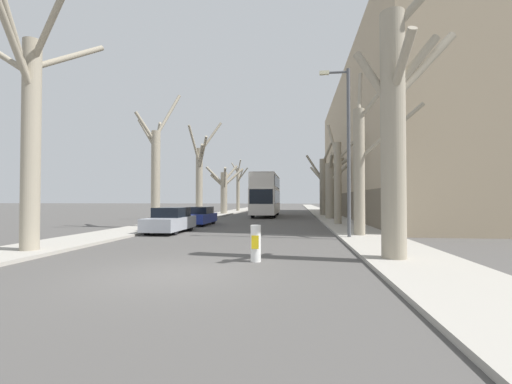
# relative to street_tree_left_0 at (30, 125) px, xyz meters

# --- Properties ---
(ground_plane) EXTENTS (300.00, 300.00, 0.00)m
(ground_plane) POSITION_rel_street_tree_left_0_xyz_m (6.05, -2.48, -4.39)
(ground_plane) COLOR #4C4947
(sidewalk_left) EXTENTS (2.85, 120.00, 0.12)m
(sidewalk_left) POSITION_rel_street_tree_left_0_xyz_m (-0.38, 47.52, -4.33)
(sidewalk_left) COLOR #A39E93
(sidewalk_left) RESTS_ON ground
(sidewalk_right) EXTENTS (2.85, 120.00, 0.12)m
(sidewalk_right) POSITION_rel_street_tree_left_0_xyz_m (12.47, 47.52, -4.33)
(sidewalk_right) COLOR #A39E93
(sidewalk_right) RESTS_ON ground
(building_facade_right) EXTENTS (10.08, 41.68, 15.16)m
(building_facade_right) POSITION_rel_street_tree_left_0_xyz_m (18.88, 27.46, 3.18)
(building_facade_right) COLOR tan
(building_facade_right) RESTS_ON ground
(street_tree_left_0) EXTENTS (5.13, 4.64, 8.55)m
(street_tree_left_0) POSITION_rel_street_tree_left_0_xyz_m (0.00, 0.00, 0.00)
(street_tree_left_0) COLOR gray
(street_tree_left_0) RESTS_ON ground
(street_tree_left_1) EXTENTS (2.70, 3.08, 9.04)m
(street_tree_left_1) POSITION_rel_street_tree_left_0_xyz_m (-0.03, 10.59, -0.62)
(street_tree_left_1) COLOR gray
(street_tree_left_1) RESTS_ON ground
(street_tree_left_2) EXTENTS (2.56, 3.46, 9.32)m
(street_tree_left_2) POSITION_rel_street_tree_left_0_xyz_m (0.07, 20.43, -0.38)
(street_tree_left_2) COLOR gray
(street_tree_left_2) RESTS_ON ground
(street_tree_left_3) EXTENTS (4.47, 3.88, 6.23)m
(street_tree_left_3) POSITION_rel_street_tree_left_0_xyz_m (0.11, 31.07, -1.26)
(street_tree_left_3) COLOR gray
(street_tree_left_3) RESTS_ON ground
(street_tree_left_4) EXTENTS (2.64, 1.36, 7.92)m
(street_tree_left_4) POSITION_rel_street_tree_left_0_xyz_m (0.15, 41.15, -0.67)
(street_tree_left_4) COLOR gray
(street_tree_left_4) RESTS_ON ground
(street_tree_right_0) EXTENTS (3.47, 2.05, 9.37)m
(street_tree_right_0) POSITION_rel_street_tree_left_0_xyz_m (12.00, -0.20, -0.24)
(street_tree_right_0) COLOR gray
(street_tree_right_0) RESTS_ON ground
(street_tree_right_1) EXTENTS (3.01, 2.80, 8.60)m
(street_tree_right_1) POSITION_rel_street_tree_left_0_xyz_m (12.24, 6.50, -0.76)
(street_tree_right_1) COLOR gray
(street_tree_right_1) RESTS_ON ground
(street_tree_right_2) EXTENTS (2.20, 2.57, 7.51)m
(street_tree_right_2) POSITION_rel_street_tree_left_0_xyz_m (12.00, 14.28, -1.02)
(street_tree_right_2) COLOR gray
(street_tree_right_2) RESTS_ON ground
(street_tree_right_3) EXTENTS (2.33, 2.42, 6.17)m
(street_tree_right_3) POSITION_rel_street_tree_left_0_xyz_m (12.26, 21.39, -1.31)
(street_tree_right_3) COLOR gray
(street_tree_right_3) RESTS_ON ground
(street_tree_right_4) EXTENTS (2.94, 3.97, 8.06)m
(street_tree_right_4) POSITION_rel_street_tree_left_0_xyz_m (11.93, 28.15, -0.83)
(street_tree_right_4) COLOR gray
(street_tree_right_4) RESTS_ON ground
(double_decker_bus) EXTENTS (2.51, 10.57, 4.50)m
(double_decker_bus) POSITION_rel_street_tree_left_0_xyz_m (5.75, 26.56, -1.84)
(double_decker_bus) COLOR silver
(double_decker_bus) RESTS_ON ground
(parked_car_0) EXTENTS (1.71, 4.31, 1.39)m
(parked_car_0) POSITION_rel_street_tree_left_0_xyz_m (2.05, 7.78, -3.72)
(parked_car_0) COLOR #9EA3AD
(parked_car_0) RESTS_ON ground
(parked_car_1) EXTENTS (1.71, 4.16, 1.31)m
(parked_car_1) POSITION_rel_street_tree_left_0_xyz_m (2.05, 13.51, -3.76)
(parked_car_1) COLOR navy
(parked_car_1) RESTS_ON ground
(lamp_post) EXTENTS (1.40, 0.20, 7.93)m
(lamp_post) POSITION_rel_street_tree_left_0_xyz_m (11.37, 5.50, 0.04)
(lamp_post) COLOR #4C4F54
(lamp_post) RESTS_ON ground
(traffic_bollard) EXTENTS (0.31, 0.32, 1.08)m
(traffic_bollard) POSITION_rel_street_tree_left_0_xyz_m (7.86, -0.58, -3.85)
(traffic_bollard) COLOR white
(traffic_bollard) RESTS_ON ground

